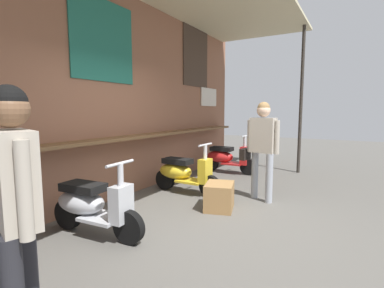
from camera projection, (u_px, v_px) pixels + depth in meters
ground_plane at (206, 223)px, 3.96m from camera, size 27.41×27.41×0.00m
market_stall_facade at (107, 78)px, 4.63m from camera, size 9.79×2.75×3.71m
scooter_silver at (91, 205)px, 3.56m from camera, size 0.50×1.40×0.97m
scooter_yellow at (183, 173)px, 5.41m from camera, size 0.46×1.40×0.97m
scooter_red at (226, 157)px, 7.18m from camera, size 0.46×1.40×0.97m
shopper_with_handbag at (15, 193)px, 1.76m from camera, size 0.39×0.68×1.71m
shopper_browsing at (262, 141)px, 4.89m from camera, size 0.29×0.68×1.71m
merchandise_crate at (219, 196)px, 4.51m from camera, size 0.63×0.56×0.42m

